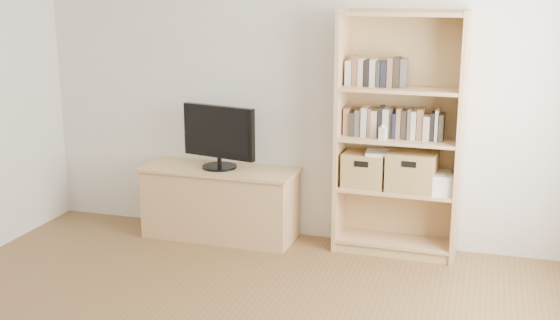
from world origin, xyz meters
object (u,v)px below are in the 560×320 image
at_px(basket_left, 365,169).
at_px(laptop, 386,153).
at_px(television, 219,137).
at_px(baby_monitor, 383,134).
at_px(basket_right, 412,171).
at_px(tv_stand, 220,204).
at_px(bookshelf, 399,136).

xyz_separation_m(basket_left, laptop, (0.17, -0.02, 0.15)).
height_order(basket_left, laptop, laptop).
bearing_deg(television, laptop, 15.15).
distance_m(baby_monitor, basket_left, 0.36).
distance_m(television, basket_left, 1.21).
bearing_deg(basket_right, baby_monitor, -153.00).
bearing_deg(baby_monitor, basket_left, 157.07).
height_order(tv_stand, bookshelf, bookshelf).
bearing_deg(bookshelf, tv_stand, -175.89).
relative_size(television, basket_right, 1.83).
bearing_deg(tv_stand, basket_right, 3.08).
bearing_deg(basket_left, basket_right, 0.91).
distance_m(basket_right, laptop, 0.24).
xyz_separation_m(basket_right, laptop, (-0.20, -0.01, 0.13)).
xyz_separation_m(television, baby_monitor, (1.34, -0.04, 0.11)).
height_order(tv_stand, laptop, laptop).
bearing_deg(basket_left, tv_stand, -174.36).
distance_m(tv_stand, television, 0.57).
xyz_separation_m(bookshelf, laptop, (-0.08, -0.02, -0.14)).
distance_m(television, laptop, 1.36).
distance_m(tv_stand, baby_monitor, 1.50).
height_order(television, baby_monitor, television).
height_order(bookshelf, television, bookshelf).
height_order(basket_left, basket_right, basket_right).
distance_m(tv_stand, basket_left, 1.25).
bearing_deg(bookshelf, basket_right, -2.60).
xyz_separation_m(bookshelf, television, (-1.45, -0.07, -0.09)).
xyz_separation_m(tv_stand, basket_right, (1.56, 0.06, 0.39)).
bearing_deg(laptop, bookshelf, 4.46).
bearing_deg(bookshelf, laptop, -168.32).
bearing_deg(basket_right, tv_stand, -173.73).
distance_m(television, basket_right, 1.57).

